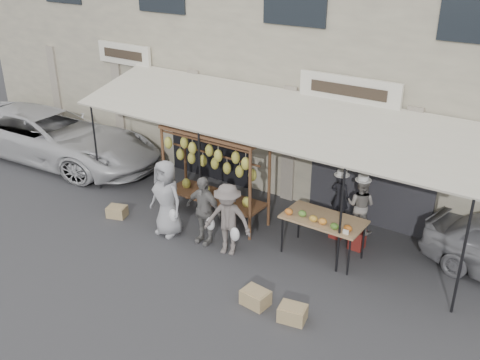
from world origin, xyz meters
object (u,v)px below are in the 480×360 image
at_px(vendor_left, 340,198).
at_px(customer_mid, 203,210).
at_px(vendor_right, 361,205).
at_px(crate_far, 117,212).
at_px(crate_near_b, 293,313).
at_px(customer_left, 167,198).
at_px(produce_table, 322,220).
at_px(van, 46,123).
at_px(banana_rack, 214,159).
at_px(customer_right, 228,220).
at_px(crate_near_a, 255,298).

relative_size(vendor_left, customer_mid, 0.74).
xyz_separation_m(vendor_right, crate_far, (-5.41, -1.95, -0.92)).
relative_size(customer_mid, crate_near_b, 3.32).
bearing_deg(customer_left, produce_table, 22.65).
distance_m(customer_left, van, 6.32).
relative_size(produce_table, vendor_left, 1.46).
bearing_deg(crate_near_b, vendor_right, 90.61).
relative_size(crate_near_b, crate_far, 1.07).
bearing_deg(produce_table, banana_rack, 178.41).
distance_m(vendor_left, customer_mid, 3.03).
xyz_separation_m(vendor_left, customer_mid, (-2.37, -1.88, -0.20)).
xyz_separation_m(customer_right, crate_near_b, (2.25, -1.17, -0.67)).
xyz_separation_m(customer_left, customer_right, (1.62, 0.10, -0.09)).
bearing_deg(customer_left, crate_far, -171.66).
distance_m(banana_rack, customer_left, 1.42).
xyz_separation_m(vendor_left, crate_near_b, (0.59, -3.12, -0.85)).
bearing_deg(van, crate_far, -113.78).
bearing_deg(crate_near_a, van, 164.63).
relative_size(vendor_left, crate_near_b, 2.44).
height_order(produce_table, customer_left, customer_left).
xyz_separation_m(customer_right, crate_far, (-3.19, -0.21, -0.68)).
bearing_deg(vendor_left, crate_near_a, 87.62).
distance_m(banana_rack, crate_near_a, 3.74).
bearing_deg(vendor_right, banana_rack, 9.09).
relative_size(vendor_right, crate_near_b, 2.60).
relative_size(banana_rack, customer_right, 1.61).
height_order(vendor_right, crate_near_b, vendor_right).
height_order(vendor_left, crate_near_b, vendor_left).
bearing_deg(crate_near_b, customer_left, 164.51).
height_order(banana_rack, van, banana_rack).
xyz_separation_m(customer_mid, van, (-7.06, 1.30, 0.30)).
xyz_separation_m(customer_mid, customer_right, (0.71, -0.07, 0.02)).
distance_m(vendor_left, customer_left, 3.87).
distance_m(banana_rack, vendor_left, 3.01).
bearing_deg(crate_near_a, crate_far, 168.31).
bearing_deg(van, customer_left, -108.22).
xyz_separation_m(produce_table, customer_left, (-3.33, -1.10, 0.03)).
distance_m(customer_left, customer_mid, 0.93).
height_order(vendor_right, van, van).
bearing_deg(customer_mid, produce_table, 21.47).
bearing_deg(customer_mid, crate_near_a, -29.27).
height_order(produce_table, vendor_left, vendor_left).
bearing_deg(vendor_left, banana_rack, 18.25).
distance_m(crate_near_a, crate_far, 4.75).
relative_size(produce_table, crate_near_b, 3.55).
xyz_separation_m(banana_rack, crate_near_b, (3.42, -2.25, -1.42)).
bearing_deg(customer_right, customer_left, 168.83).
distance_m(banana_rack, van, 6.62).
distance_m(banana_rack, vendor_right, 3.49).
bearing_deg(banana_rack, vendor_right, 11.15).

